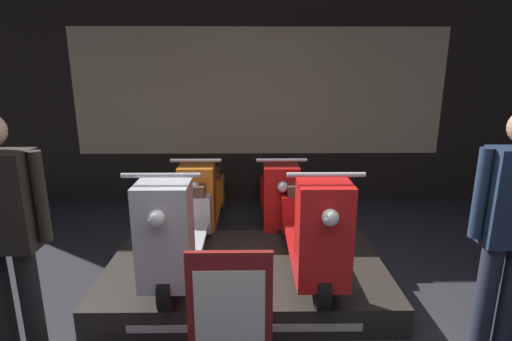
{
  "coord_description": "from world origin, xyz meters",
  "views": [
    {
      "loc": [
        -0.12,
        -1.8,
        1.91
      ],
      "look_at": [
        -0.07,
        2.07,
        0.89
      ],
      "focal_mm": 28.0,
      "sensor_mm": 36.0,
      "label": 1
    }
  ],
  "objects_px": {
    "person_left_browsing": "(3,221)",
    "person_right_browsing": "(511,221)",
    "scooter_backrow_1": "(277,198)",
    "scooter_backrow_0": "(204,199)",
    "scooter_display_right": "(310,226)",
    "scooter_display_left": "(180,227)",
    "price_sign_board": "(230,319)"
  },
  "relations": [
    {
      "from": "scooter_backrow_0",
      "to": "scooter_display_right",
      "type": "bearing_deg",
      "value": -53.6
    },
    {
      "from": "person_right_browsing",
      "to": "price_sign_board",
      "type": "height_order",
      "value": "person_right_browsing"
    },
    {
      "from": "scooter_display_right",
      "to": "scooter_backrow_0",
      "type": "distance_m",
      "value": 1.79
    },
    {
      "from": "person_right_browsing",
      "to": "scooter_display_right",
      "type": "bearing_deg",
      "value": 147.51
    },
    {
      "from": "scooter_display_right",
      "to": "person_left_browsing",
      "type": "distance_m",
      "value": 2.2
    },
    {
      "from": "price_sign_board",
      "to": "scooter_backrow_0",
      "type": "bearing_deg",
      "value": 100.04
    },
    {
      "from": "scooter_backrow_1",
      "to": "price_sign_board",
      "type": "xyz_separation_m",
      "value": [
        -0.44,
        -2.43,
        0.07
      ]
    },
    {
      "from": "scooter_display_right",
      "to": "price_sign_board",
      "type": "bearing_deg",
      "value": -121.62
    },
    {
      "from": "scooter_display_right",
      "to": "person_right_browsing",
      "type": "relative_size",
      "value": 1.04
    },
    {
      "from": "scooter_display_left",
      "to": "price_sign_board",
      "type": "bearing_deg",
      "value": -65.5
    },
    {
      "from": "scooter_display_right",
      "to": "scooter_display_left",
      "type": "bearing_deg",
      "value": 180.0
    },
    {
      "from": "person_left_browsing",
      "to": "scooter_backrow_1",
      "type": "bearing_deg",
      "value": 49.28
    },
    {
      "from": "person_left_browsing",
      "to": "person_right_browsing",
      "type": "distance_m",
      "value": 3.2
    },
    {
      "from": "scooter_display_right",
      "to": "scooter_backrow_0",
      "type": "height_order",
      "value": "scooter_display_right"
    },
    {
      "from": "scooter_backrow_0",
      "to": "person_left_browsing",
      "type": "bearing_deg",
      "value": -114.63
    },
    {
      "from": "scooter_display_left",
      "to": "scooter_display_right",
      "type": "xyz_separation_m",
      "value": [
        1.08,
        0.0,
        0.0
      ]
    },
    {
      "from": "scooter_backrow_1",
      "to": "person_left_browsing",
      "type": "height_order",
      "value": "person_left_browsing"
    },
    {
      "from": "scooter_display_right",
      "to": "scooter_backrow_0",
      "type": "xyz_separation_m",
      "value": [
        -1.05,
        1.42,
        -0.24
      ]
    },
    {
      "from": "scooter_display_left",
      "to": "scooter_display_right",
      "type": "height_order",
      "value": "same"
    },
    {
      "from": "scooter_display_left",
      "to": "scooter_backrow_0",
      "type": "height_order",
      "value": "scooter_display_left"
    },
    {
      "from": "scooter_display_left",
      "to": "scooter_backrow_1",
      "type": "xyz_separation_m",
      "value": [
        0.9,
        1.42,
        -0.24
      ]
    },
    {
      "from": "person_left_browsing",
      "to": "person_right_browsing",
      "type": "height_order",
      "value": "person_right_browsing"
    },
    {
      "from": "scooter_display_left",
      "to": "scooter_backrow_0",
      "type": "xyz_separation_m",
      "value": [
        0.03,
        1.42,
        -0.24
      ]
    },
    {
      "from": "scooter_backrow_0",
      "to": "person_left_browsing",
      "type": "height_order",
      "value": "person_left_browsing"
    },
    {
      "from": "scooter_display_left",
      "to": "person_left_browsing",
      "type": "height_order",
      "value": "person_left_browsing"
    },
    {
      "from": "scooter_backrow_1",
      "to": "scooter_backrow_0",
      "type": "bearing_deg",
      "value": 180.0
    },
    {
      "from": "scooter_backrow_0",
      "to": "person_right_browsing",
      "type": "bearing_deg",
      "value": -44.4
    },
    {
      "from": "scooter_backrow_1",
      "to": "person_left_browsing",
      "type": "xyz_separation_m",
      "value": [
        -1.86,
        -2.16,
        0.59
      ]
    },
    {
      "from": "scooter_backrow_0",
      "to": "price_sign_board",
      "type": "distance_m",
      "value": 2.47
    },
    {
      "from": "person_left_browsing",
      "to": "scooter_display_left",
      "type": "bearing_deg",
      "value": 37.42
    },
    {
      "from": "scooter_backrow_0",
      "to": "scooter_display_left",
      "type": "bearing_deg",
      "value": -91.14
    },
    {
      "from": "scooter_display_left",
      "to": "scooter_backrow_0",
      "type": "bearing_deg",
      "value": 88.86
    }
  ]
}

